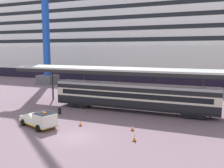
% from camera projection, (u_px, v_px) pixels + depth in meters
% --- Properties ---
extents(ground_plane, '(400.00, 400.00, 0.00)m').
position_uv_depth(ground_plane, '(75.00, 137.00, 25.34)').
color(ground_plane, slate).
extents(cruise_ship, '(161.89, 27.60, 36.18)m').
position_uv_depth(cruise_ship, '(140.00, 42.00, 78.21)').
color(cruise_ship, black).
rests_on(cruise_ship, ground).
extents(platform_canopy, '(38.42, 5.81, 6.32)m').
position_uv_depth(platform_canopy, '(134.00, 71.00, 35.33)').
color(platform_canopy, '#BEBEBE').
rests_on(platform_canopy, ground).
extents(train_carriage, '(23.97, 2.81, 4.11)m').
position_uv_depth(train_carriage, '(132.00, 96.00, 35.44)').
color(train_carriage, black).
rests_on(train_carriage, ground).
extents(service_truck, '(5.58, 3.69, 2.02)m').
position_uv_depth(service_truck, '(40.00, 119.00, 28.19)').
color(service_truck, silver).
rests_on(service_truck, ground).
extents(traffic_cone_near, '(0.36, 0.36, 0.68)m').
position_uv_depth(traffic_cone_near, '(80.00, 123.00, 28.92)').
color(traffic_cone_near, black).
rests_on(traffic_cone_near, ground).
extents(traffic_cone_mid, '(0.36, 0.36, 0.69)m').
position_uv_depth(traffic_cone_mid, '(134.00, 138.00, 24.04)').
color(traffic_cone_mid, black).
rests_on(traffic_cone_mid, ground).
extents(traffic_cone_far, '(0.36, 0.36, 0.65)m').
position_uv_depth(traffic_cone_far, '(132.00, 128.00, 27.25)').
color(traffic_cone_far, black).
rests_on(traffic_cone_far, ground).
extents(dockside_crane, '(14.22, 4.40, 56.43)m').
position_uv_depth(dockside_crane, '(47.00, 15.00, 61.76)').
color(dockside_crane, '#595960').
rests_on(dockside_crane, ground).
extents(quay_bollard, '(0.48, 0.48, 0.96)m').
position_uv_depth(quay_bollard, '(60.00, 110.00, 34.34)').
color(quay_bollard, black).
rests_on(quay_bollard, ground).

